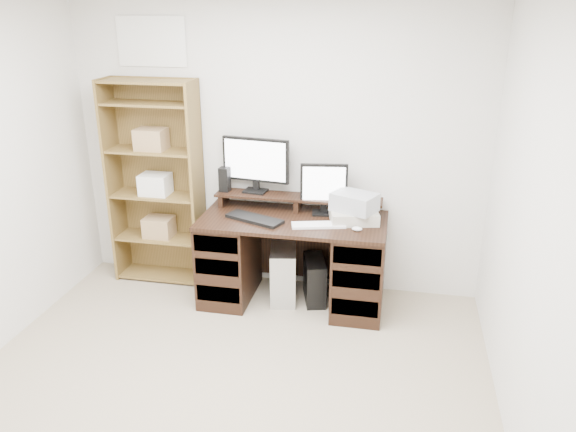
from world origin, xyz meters
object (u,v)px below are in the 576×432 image
(monitor_small, at_px, (324,187))
(tower_black, at_px, (315,280))
(tower_silver, at_px, (283,272))
(monitor_wide, at_px, (256,162))
(printer, at_px, (354,216))
(desk, at_px, (293,259))
(bookshelf, at_px, (156,181))

(monitor_small, bearing_deg, tower_black, -119.05)
(tower_silver, bearing_deg, monitor_wide, 132.02)
(monitor_small, distance_m, tower_black, 0.80)
(printer, height_order, tower_black, printer)
(monitor_wide, height_order, tower_black, monitor_wide)
(tower_black, bearing_deg, printer, -18.74)
(desk, relative_size, tower_black, 3.72)
(desk, height_order, tower_silver, desk)
(bookshelf, bearing_deg, desk, -9.58)
(desk, xyz_separation_m, bookshelf, (-1.26, 0.21, 0.53))
(monitor_small, distance_m, tower_silver, 0.82)
(desk, bearing_deg, tower_black, 15.77)
(monitor_small, height_order, bookshelf, bookshelf)
(desk, distance_m, printer, 0.63)
(tower_black, bearing_deg, tower_silver, 165.25)
(tower_silver, distance_m, tower_black, 0.27)
(monitor_wide, height_order, bookshelf, bookshelf)
(printer, bearing_deg, monitor_small, 139.12)
(tower_silver, relative_size, bookshelf, 0.26)
(monitor_small, bearing_deg, monitor_wide, 162.58)
(monitor_small, relative_size, bookshelf, 0.23)
(monitor_small, height_order, printer, monitor_small)
(printer, distance_m, tower_silver, 0.81)
(monitor_wide, bearing_deg, printer, -7.74)
(monitor_wide, bearing_deg, desk, -27.69)
(printer, relative_size, tower_black, 0.92)
(printer, bearing_deg, tower_silver, 164.73)
(monitor_small, height_order, tower_silver, monitor_small)
(tower_silver, bearing_deg, monitor_small, 10.11)
(printer, bearing_deg, bookshelf, 160.53)
(desk, height_order, monitor_small, monitor_small)
(monitor_wide, xyz_separation_m, printer, (0.86, -0.23, -0.33))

